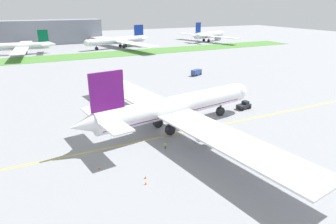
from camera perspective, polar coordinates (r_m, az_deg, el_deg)
name	(u,v)px	position (r m, az deg, el deg)	size (l,w,h in m)	color
ground_plane	(169,131)	(71.55, 0.27, -3.71)	(600.00, 600.00, 0.00)	gray
apron_taxi_line	(174,135)	(69.63, 1.13, -4.41)	(280.00, 0.36, 0.01)	yellow
grass_median_strip	(79,56)	(185.55, -17.04, 10.32)	(320.00, 24.00, 0.10)	#4C8438
airliner_foreground	(172,107)	(70.96, 0.87, 0.92)	(49.77, 79.48, 16.40)	white
pushback_tug	(244,105)	(89.23, 14.58, 1.26)	(6.10, 3.13, 2.29)	#26262B
ground_crew_wingwalker_port	(225,147)	(62.75, 10.97, -6.71)	(0.48, 0.44, 1.62)	black
ground_crew_marshaller_front	(165,145)	(62.52, -0.54, -6.39)	(0.26, 0.58, 1.66)	black
ground_crew_wingwalker_starboard	(248,156)	(60.19, 15.41, -8.31)	(0.46, 0.48, 1.63)	black
traffic_cone_near_nose	(146,177)	(53.22, -4.40, -12.49)	(0.36, 0.36, 0.58)	#F2590C
traffic_cone_port_wing	(99,168)	(57.18, -13.31, -10.53)	(0.36, 0.36, 0.58)	#F2590C
traffic_cone_starboard_wing	(146,183)	(51.66, -4.35, -13.60)	(0.36, 0.36, 0.58)	#F2590C
service_truck_baggage_loader	(196,72)	(129.03, 5.57, 7.75)	(5.66, 4.13, 2.56)	#33478C
parked_airliner_far_centre	(21,46)	(205.97, -26.80, 11.34)	(41.99, 66.38, 14.44)	white
parked_airliner_far_right	(119,41)	(216.14, -9.60, 13.56)	(50.79, 82.74, 15.26)	white
parked_airliner_far_outer	(208,35)	(253.08, 7.79, 14.63)	(38.80, 60.44, 15.91)	white
terminal_building	(29,33)	(254.02, -25.52, 13.76)	(107.85, 20.00, 18.00)	gray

